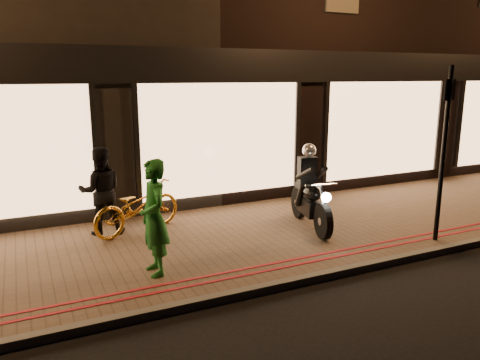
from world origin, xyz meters
name	(u,v)px	position (x,y,z in m)	size (l,w,h in m)	color
ground	(329,280)	(0.00, 0.00, 0.00)	(90.00, 90.00, 0.00)	black
sidewalk	(265,235)	(0.00, 2.00, 0.06)	(50.00, 4.00, 0.12)	brown
kerb_stone	(327,275)	(0.00, 0.05, 0.06)	(50.00, 0.14, 0.12)	#59544C
red_kerb_lines	(308,259)	(0.00, 0.55, 0.12)	(50.00, 0.26, 0.01)	maroon
building_row	(155,31)	(0.00, 8.99, 4.25)	(48.00, 10.11, 8.50)	black
motorcycle	(310,196)	(0.93, 1.93, 0.73)	(0.74, 1.92, 1.59)	black
sign_post	(444,146)	(2.53, 0.36, 1.80)	(0.34, 0.12, 3.00)	black
bicycle_gold	(137,207)	(-2.10, 3.04, 0.60)	(0.64, 1.83, 0.96)	orange
person_green	(154,218)	(-2.30, 1.09, 0.97)	(0.62, 0.41, 1.69)	#1E7123
person_dark	(101,191)	(-2.70, 3.21, 0.92)	(0.78, 0.61, 1.60)	black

